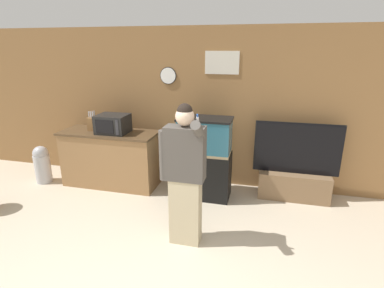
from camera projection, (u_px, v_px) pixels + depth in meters
The scene contains 8 objects.
wall_back_paneled at pixel (212, 109), 4.95m from camera, with size 10.00×0.08×2.60m.
counter_island at pixel (111, 158), 5.10m from camera, with size 1.63×0.64×0.94m.
microwave at pixel (113, 124), 4.85m from camera, with size 0.49×0.41×0.30m.
knife_block at pixel (92, 123), 5.01m from camera, with size 0.10×0.12×0.33m.
aquarium_on_stand at pixel (204, 158), 4.63m from camera, with size 0.81×0.47×1.28m.
tv_on_stand at pixel (294, 177), 4.66m from camera, with size 1.28×0.40×1.21m.
person_standing at pixel (184, 174), 3.42m from camera, with size 0.54×0.41×1.71m.
trash_bin at pixel (42, 164), 5.22m from camera, with size 0.27×0.27×0.66m.
Camera 1 is at (0.85, -1.77, 2.28)m, focal length 28.00 mm.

